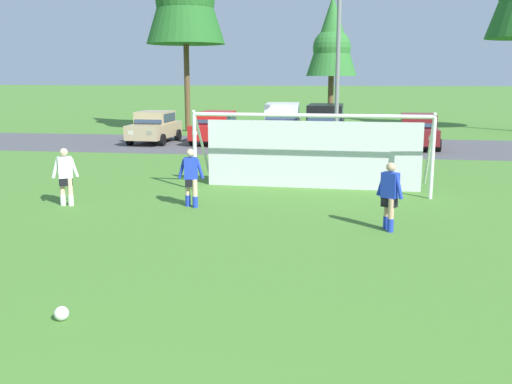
# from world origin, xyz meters

# --- Properties ---
(ground_plane) EXTENTS (400.00, 400.00, 0.00)m
(ground_plane) POSITION_xyz_m (0.00, 15.00, 0.00)
(ground_plane) COLOR #477A2D
(parking_lot_strip) EXTENTS (52.00, 8.40, 0.01)m
(parking_lot_strip) POSITION_xyz_m (0.00, 27.59, 0.00)
(parking_lot_strip) COLOR #4C4C51
(parking_lot_strip) RESTS_ON ground
(soccer_ball) EXTENTS (0.22, 0.22, 0.22)m
(soccer_ball) POSITION_xyz_m (-2.13, 4.85, 0.11)
(soccer_ball) COLOR white
(soccer_ball) RESTS_ON ground
(soccer_goal) EXTENTS (7.48, 2.19, 2.57)m
(soccer_goal) POSITION_xyz_m (1.00, 15.71, 1.29)
(soccer_goal) COLOR white
(soccer_goal) RESTS_ON ground
(player_striker_near) EXTENTS (0.70, 0.41, 1.64)m
(player_striker_near) POSITION_xyz_m (-5.73, 12.29, 0.82)
(player_striker_near) COLOR beige
(player_striker_near) RESTS_ON ground
(player_midfield_center) EXTENTS (0.63, 0.53, 1.64)m
(player_midfield_center) POSITION_xyz_m (3.12, 10.89, 0.82)
(player_midfield_center) COLOR tan
(player_midfield_center) RESTS_ON ground
(player_defender_far) EXTENTS (0.75, 0.33, 1.64)m
(player_defender_far) POSITION_xyz_m (-2.18, 12.66, 0.82)
(player_defender_far) COLOR beige
(player_defender_far) RESTS_ON ground
(parked_car_slot_far_left) EXTENTS (2.16, 4.27, 1.72)m
(parked_car_slot_far_left) POSITION_xyz_m (-8.25, 27.79, 0.88)
(parked_car_slot_far_left) COLOR tan
(parked_car_slot_far_left) RESTS_ON ground
(parked_car_slot_left) EXTENTS (2.29, 4.33, 1.72)m
(parked_car_slot_left) POSITION_xyz_m (-4.87, 28.14, 0.88)
(parked_car_slot_left) COLOR red
(parked_car_slot_left) RESTS_ON ground
(parked_car_slot_center_left) EXTENTS (2.33, 4.70, 2.16)m
(parked_car_slot_center_left) POSITION_xyz_m (-1.28, 28.52, 1.11)
(parked_car_slot_center_left) COLOR silver
(parked_car_slot_center_left) RESTS_ON ground
(parked_car_slot_center) EXTENTS (2.21, 4.64, 2.16)m
(parked_car_slot_center) POSITION_xyz_m (1.05, 27.58, 1.11)
(parked_car_slot_center) COLOR black
(parked_car_slot_center) RESTS_ON ground
(parked_car_slot_center_right) EXTENTS (2.21, 4.29, 1.72)m
(parked_car_slot_center_right) POSITION_xyz_m (5.75, 27.53, 0.88)
(parked_car_slot_center_right) COLOR maroon
(parked_car_slot_center_right) RESTS_ON ground
(tree_mid_left) EXTENTS (3.25, 3.25, 8.66)m
(tree_mid_left) POSITION_xyz_m (1.11, 35.67, 5.94)
(tree_mid_left) COLOR brown
(tree_mid_left) RESTS_ON ground
(street_lamp) EXTENTS (2.00, 0.32, 8.43)m
(street_lamp) POSITION_xyz_m (1.84, 22.21, 4.36)
(street_lamp) COLOR slate
(street_lamp) RESTS_ON ground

